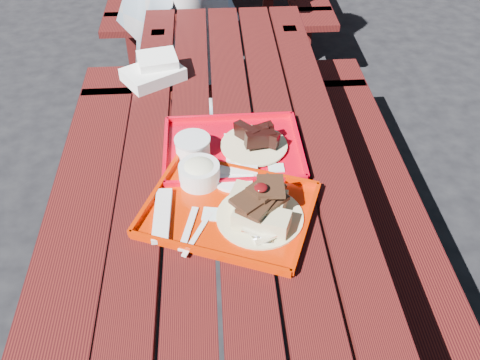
{
  "coord_description": "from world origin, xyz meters",
  "views": [
    {
      "loc": [
        -0.08,
        -1.31,
        1.85
      ],
      "look_at": [
        0.0,
        -0.15,
        0.82
      ],
      "focal_mm": 40.0,
      "sensor_mm": 36.0,
      "label": 1
    }
  ],
  "objects": [
    {
      "name": "white_cloth",
      "position": [
        -0.29,
        0.55,
        0.79
      ],
      "size": [
        0.27,
        0.25,
        0.09
      ],
      "color": "white",
      "rests_on": "picnic_table_near"
    },
    {
      "name": "picnic_table_near",
      "position": [
        -0.0,
        0.0,
        0.56
      ],
      "size": [
        1.41,
        2.4,
        0.75
      ],
      "color": "#4B120E",
      "rests_on": "ground"
    },
    {
      "name": "ground",
      "position": [
        0.0,
        0.0,
        0.0
      ],
      "size": [
        60.0,
        60.0,
        0.0
      ],
      "primitive_type": "plane",
      "color": "black",
      "rests_on": "ground"
    },
    {
      "name": "near_tray",
      "position": [
        -0.03,
        -0.19,
        0.79
      ],
      "size": [
        0.56,
        0.5,
        0.15
      ],
      "color": "#BF2000",
      "rests_on": "picnic_table_near"
    },
    {
      "name": "far_tray",
      "position": [
        -0.02,
        0.06,
        0.77
      ],
      "size": [
        0.45,
        0.35,
        0.08
      ],
      "color": "red",
      "rests_on": "picnic_table_near"
    }
  ]
}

